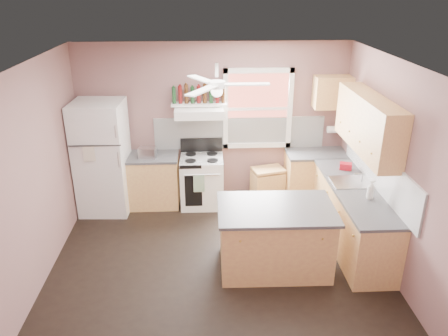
{
  "coord_description": "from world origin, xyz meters",
  "views": [
    {
      "loc": [
        -0.17,
        -5.09,
        3.57
      ],
      "look_at": [
        0.1,
        0.3,
        1.25
      ],
      "focal_mm": 35.0,
      "sensor_mm": 36.0,
      "label": 1
    }
  ],
  "objects_px": {
    "toaster": "(148,153)",
    "cart": "(267,186)",
    "stove": "(202,181)",
    "island": "(275,239)",
    "refrigerator": "(103,158)"
  },
  "relations": [
    {
      "from": "stove",
      "to": "cart",
      "type": "distance_m",
      "value": 1.16
    },
    {
      "from": "toaster",
      "to": "stove",
      "type": "xyz_separation_m",
      "value": [
        0.88,
        0.07,
        -0.56
      ]
    },
    {
      "from": "toaster",
      "to": "island",
      "type": "height_order",
      "value": "toaster"
    },
    {
      "from": "toaster",
      "to": "cart",
      "type": "bearing_deg",
      "value": 13.88
    },
    {
      "from": "refrigerator",
      "to": "island",
      "type": "bearing_deg",
      "value": -31.79
    },
    {
      "from": "island",
      "to": "cart",
      "type": "bearing_deg",
      "value": 85.46
    },
    {
      "from": "stove",
      "to": "toaster",
      "type": "bearing_deg",
      "value": -174.84
    },
    {
      "from": "stove",
      "to": "cart",
      "type": "height_order",
      "value": "stove"
    },
    {
      "from": "stove",
      "to": "cart",
      "type": "bearing_deg",
      "value": 5.57
    },
    {
      "from": "toaster",
      "to": "stove",
      "type": "bearing_deg",
      "value": 13.65
    },
    {
      "from": "toaster",
      "to": "cart",
      "type": "height_order",
      "value": "toaster"
    },
    {
      "from": "stove",
      "to": "island",
      "type": "relative_size",
      "value": 0.61
    },
    {
      "from": "refrigerator",
      "to": "toaster",
      "type": "bearing_deg",
      "value": 4.46
    },
    {
      "from": "refrigerator",
      "to": "cart",
      "type": "height_order",
      "value": "refrigerator"
    },
    {
      "from": "toaster",
      "to": "island",
      "type": "xyz_separation_m",
      "value": [
        1.83,
        -1.79,
        -0.56
      ]
    }
  ]
}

